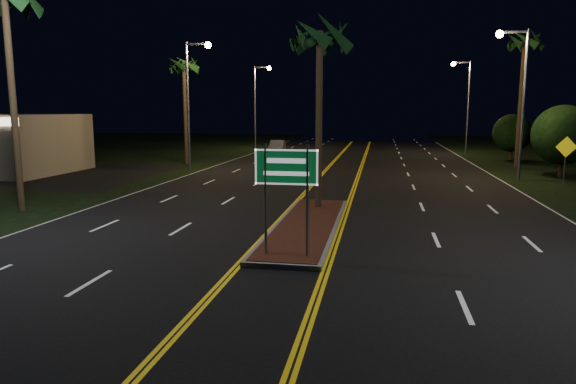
% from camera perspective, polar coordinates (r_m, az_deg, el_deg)
% --- Properties ---
extents(ground, '(120.00, 120.00, 0.00)m').
position_cam_1_polar(ground, '(12.31, -2.57, -11.24)').
color(ground, black).
rests_on(ground, ground).
extents(median_island, '(2.25, 10.25, 0.17)m').
position_cam_1_polar(median_island, '(18.91, 2.10, -3.74)').
color(median_island, gray).
rests_on(median_island, ground).
extents(highway_sign, '(1.80, 0.08, 3.20)m').
position_cam_1_polar(highway_sign, '(14.41, -0.19, 1.61)').
color(highway_sign, gray).
rests_on(highway_sign, ground).
extents(streetlight_left_mid, '(1.91, 0.44, 9.00)m').
position_cam_1_polar(streetlight_left_mid, '(37.67, -10.54, 11.03)').
color(streetlight_left_mid, gray).
rests_on(streetlight_left_mid, ground).
extents(streetlight_left_far, '(1.91, 0.44, 9.00)m').
position_cam_1_polar(streetlight_left_far, '(56.83, -3.32, 10.45)').
color(streetlight_left_far, gray).
rests_on(streetlight_left_far, ground).
extents(streetlight_right_mid, '(1.91, 0.44, 9.00)m').
position_cam_1_polar(streetlight_right_mid, '(34.25, 24.17, 10.61)').
color(streetlight_right_mid, gray).
rests_on(streetlight_right_mid, ground).
extents(streetlight_right_far, '(1.91, 0.44, 9.00)m').
position_cam_1_polar(streetlight_right_far, '(53.88, 19.04, 10.06)').
color(streetlight_right_far, gray).
rests_on(streetlight_right_far, ground).
extents(palm_median, '(2.40, 2.40, 8.30)m').
position_cam_1_polar(palm_median, '(22.12, 3.54, 16.86)').
color(palm_median, '#382819').
rests_on(palm_median, ground).
extents(palm_left_near, '(2.40, 2.40, 9.80)m').
position_cam_1_polar(palm_left_near, '(24.85, -28.98, 18.20)').
color(palm_left_near, '#382819').
rests_on(palm_left_near, ground).
extents(palm_left_far, '(2.40, 2.40, 8.80)m').
position_cam_1_polar(palm_left_far, '(42.30, -11.52, 13.60)').
color(palm_left_far, '#382819').
rests_on(palm_left_far, ground).
extents(palm_right_far, '(2.40, 2.40, 10.30)m').
position_cam_1_polar(palm_right_far, '(42.79, 24.79, 14.80)').
color(palm_right_far, '#382819').
rests_on(palm_right_far, ground).
extents(shrub_mid, '(3.78, 3.78, 4.62)m').
position_cam_1_polar(shrub_mid, '(37.10, 28.24, 5.61)').
color(shrub_mid, '#382819').
rests_on(shrub_mid, ground).
extents(shrub_far, '(3.24, 3.24, 3.96)m').
position_cam_1_polar(shrub_far, '(48.62, 23.64, 6.03)').
color(shrub_far, '#382819').
rests_on(shrub_far, ground).
extents(car_near, '(2.12, 4.63, 1.52)m').
position_cam_1_polar(car_near, '(34.01, 0.00, 3.14)').
color(car_near, '#B7B8BE').
rests_on(car_near, ground).
extents(car_far, '(2.38, 4.75, 1.53)m').
position_cam_1_polar(car_far, '(51.30, -1.19, 5.15)').
color(car_far, '#B9B9C3').
rests_on(car_far, ground).
extents(warning_sign, '(1.17, 0.10, 2.80)m').
position_cam_1_polar(warning_sign, '(33.22, 28.49, 3.79)').
color(warning_sign, gray).
rests_on(warning_sign, ground).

